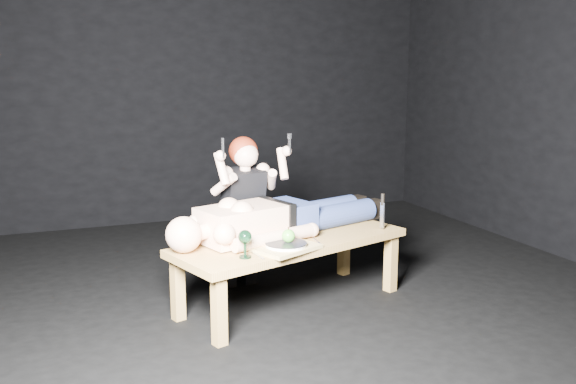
% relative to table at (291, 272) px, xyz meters
% --- Properties ---
extents(ground, '(5.00, 5.00, 0.00)m').
position_rel_table_xyz_m(ground, '(-0.01, 0.13, -0.23)').
color(ground, black).
rests_on(ground, ground).
extents(back_wall, '(5.00, 0.00, 5.00)m').
position_rel_table_xyz_m(back_wall, '(-0.01, 2.63, 1.27)').
color(back_wall, black).
rests_on(back_wall, ground).
extents(table, '(1.68, 1.03, 0.45)m').
position_rel_table_xyz_m(table, '(0.00, 0.00, 0.00)').
color(table, '#A88145').
rests_on(table, ground).
extents(lying_man, '(1.75, 0.98, 0.28)m').
position_rel_table_xyz_m(lying_man, '(0.01, 0.15, 0.36)').
color(lying_man, beige).
rests_on(lying_man, table).
extents(kneeling_woman, '(0.68, 0.75, 1.12)m').
position_rel_table_xyz_m(kneeling_woman, '(-0.20, 0.47, 0.33)').
color(kneeling_woman, black).
rests_on(kneeling_woman, ground).
extents(serving_tray, '(0.46, 0.40, 0.02)m').
position_rel_table_xyz_m(serving_tray, '(-0.12, -0.23, 0.24)').
color(serving_tray, tan).
rests_on(serving_tray, table).
extents(plate, '(0.33, 0.33, 0.02)m').
position_rel_table_xyz_m(plate, '(-0.12, -0.23, 0.26)').
color(plate, white).
rests_on(plate, serving_tray).
extents(apple, '(0.08, 0.08, 0.08)m').
position_rel_table_xyz_m(apple, '(-0.10, -0.22, 0.31)').
color(apple, green).
rests_on(apple, plate).
extents(goblet, '(0.10, 0.10, 0.17)m').
position_rel_table_xyz_m(goblet, '(-0.40, -0.30, 0.31)').
color(goblet, black).
rests_on(goblet, table).
extents(fork_flat, '(0.03, 0.17, 0.01)m').
position_rel_table_xyz_m(fork_flat, '(-0.32, -0.29, 0.23)').
color(fork_flat, '#B2B2B7').
rests_on(fork_flat, table).
extents(knife_flat, '(0.04, 0.17, 0.01)m').
position_rel_table_xyz_m(knife_flat, '(0.12, -0.14, 0.23)').
color(knife_flat, '#B2B2B7').
rests_on(knife_flat, table).
extents(spoon_flat, '(0.14, 0.11, 0.01)m').
position_rel_table_xyz_m(spoon_flat, '(0.01, -0.09, 0.23)').
color(spoon_flat, '#B2B2B7').
rests_on(spoon_flat, table).
extents(carving_knife, '(0.04, 0.04, 0.25)m').
position_rel_table_xyz_m(carving_knife, '(0.67, -0.00, 0.35)').
color(carving_knife, '#B2B2B7').
rests_on(carving_knife, table).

